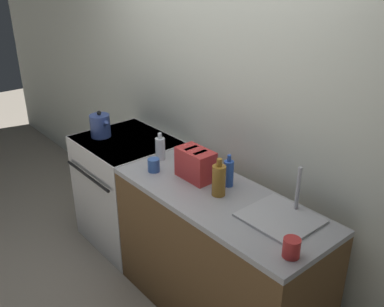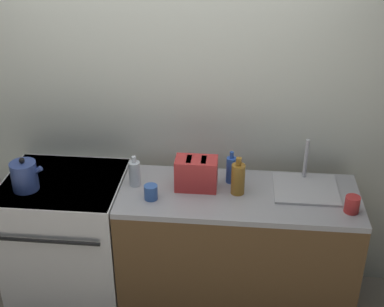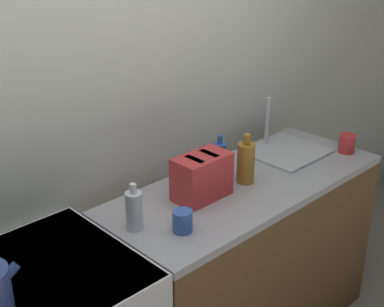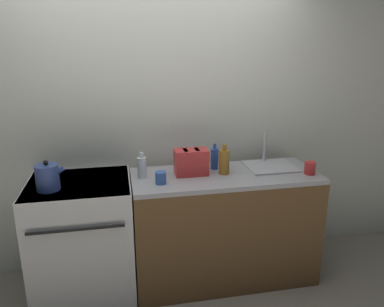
# 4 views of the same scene
# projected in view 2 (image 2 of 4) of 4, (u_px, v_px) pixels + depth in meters

# --- Properties ---
(wall_back) EXTENTS (8.00, 0.05, 2.60)m
(wall_back) POSITION_uv_depth(u_px,v_px,m) (163.00, 108.00, 3.55)
(wall_back) COLOR silver
(wall_back) RESTS_ON ground_plane
(stove) EXTENTS (0.76, 0.71, 0.93)m
(stove) POSITION_uv_depth(u_px,v_px,m) (70.00, 238.00, 3.64)
(stove) COLOR silver
(stove) RESTS_ON ground_plane
(counter_block) EXTENTS (1.49, 0.60, 0.93)m
(counter_block) POSITION_uv_depth(u_px,v_px,m) (236.00, 253.00, 3.51)
(counter_block) COLOR brown
(counter_block) RESTS_ON ground_plane
(kettle) EXTENTS (0.20, 0.16, 0.22)m
(kettle) POSITION_uv_depth(u_px,v_px,m) (25.00, 176.00, 3.30)
(kettle) COLOR #33478C
(kettle) RESTS_ON stove
(toaster) EXTENTS (0.26, 0.15, 0.20)m
(toaster) POSITION_uv_depth(u_px,v_px,m) (196.00, 174.00, 3.30)
(toaster) COLOR red
(toaster) RESTS_ON counter_block
(sink_tray) EXTENTS (0.40, 0.36, 0.28)m
(sink_tray) POSITION_uv_depth(u_px,v_px,m) (306.00, 187.00, 3.33)
(sink_tray) COLOR #B7B7BC
(sink_tray) RESTS_ON counter_block
(bottle_amber) EXTENTS (0.08, 0.08, 0.24)m
(bottle_amber) POSITION_uv_depth(u_px,v_px,m) (238.00, 178.00, 3.25)
(bottle_amber) COLOR #9E6B23
(bottle_amber) RESTS_ON counter_block
(bottle_clear) EXTENTS (0.07, 0.07, 0.20)m
(bottle_clear) POSITION_uv_depth(u_px,v_px,m) (135.00, 173.00, 3.34)
(bottle_clear) COLOR silver
(bottle_clear) RESTS_ON counter_block
(bottle_blue) EXTENTS (0.06, 0.06, 0.21)m
(bottle_blue) POSITION_uv_depth(u_px,v_px,m) (231.00, 169.00, 3.37)
(bottle_blue) COLOR #2D56B7
(bottle_blue) RESTS_ON counter_block
(cup_blue) EXTENTS (0.08, 0.08, 0.09)m
(cup_blue) POSITION_uv_depth(u_px,v_px,m) (152.00, 192.00, 3.22)
(cup_blue) COLOR #3860B2
(cup_blue) RESTS_ON counter_block
(cup_red) EXTENTS (0.09, 0.09, 0.10)m
(cup_red) POSITION_uv_depth(u_px,v_px,m) (352.00, 204.00, 3.09)
(cup_red) COLOR red
(cup_red) RESTS_ON counter_block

